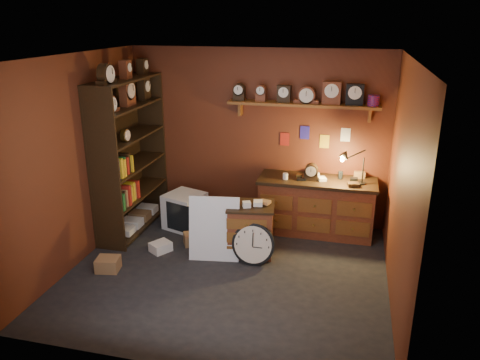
% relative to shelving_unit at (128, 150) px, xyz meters
% --- Properties ---
extents(floor, '(4.00, 4.00, 0.00)m').
position_rel_shelving_unit_xyz_m(floor, '(1.79, -0.98, -1.25)').
color(floor, black).
rests_on(floor, ground).
extents(room_shell, '(4.02, 3.62, 2.71)m').
position_rel_shelving_unit_xyz_m(room_shell, '(1.84, -0.87, 0.47)').
color(room_shell, '#5E2916').
rests_on(room_shell, ground).
extents(shelving_unit, '(0.47, 1.60, 2.58)m').
position_rel_shelving_unit_xyz_m(shelving_unit, '(0.00, 0.00, 0.00)').
color(shelving_unit, black).
rests_on(shelving_unit, ground).
extents(workbench, '(1.73, 0.66, 1.36)m').
position_rel_shelving_unit_xyz_m(workbench, '(2.78, 0.49, -0.78)').
color(workbench, brown).
rests_on(workbench, ground).
extents(low_cabinet, '(0.71, 0.62, 0.81)m').
position_rel_shelving_unit_xyz_m(low_cabinet, '(1.97, -0.40, -0.86)').
color(low_cabinet, brown).
rests_on(low_cabinet, ground).
extents(big_round_clock, '(0.57, 0.18, 0.57)m').
position_rel_shelving_unit_xyz_m(big_round_clock, '(2.06, -0.68, -0.97)').
color(big_round_clock, black).
rests_on(big_round_clock, ground).
extents(white_panel, '(0.69, 0.28, 0.89)m').
position_rel_shelving_unit_xyz_m(white_panel, '(1.52, -0.66, -1.25)').
color(white_panel, silver).
rests_on(white_panel, ground).
extents(mini_fridge, '(0.67, 0.69, 0.55)m').
position_rel_shelving_unit_xyz_m(mini_fridge, '(0.79, 0.18, -0.98)').
color(mini_fridge, silver).
rests_on(mini_fridge, ground).
extents(floor_box_a, '(0.33, 0.29, 0.18)m').
position_rel_shelving_unit_xyz_m(floor_box_a, '(0.27, -1.30, -1.17)').
color(floor_box_a, '#986C42').
rests_on(floor_box_a, ground).
extents(floor_box_b, '(0.33, 0.35, 0.13)m').
position_rel_shelving_unit_xyz_m(floor_box_b, '(0.73, -0.66, -1.19)').
color(floor_box_b, white).
rests_on(floor_box_b, ground).
extents(floor_box_c, '(0.30, 0.29, 0.18)m').
position_rel_shelving_unit_xyz_m(floor_box_c, '(1.10, -0.35, -1.16)').
color(floor_box_c, '#986C42').
rests_on(floor_box_c, ground).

